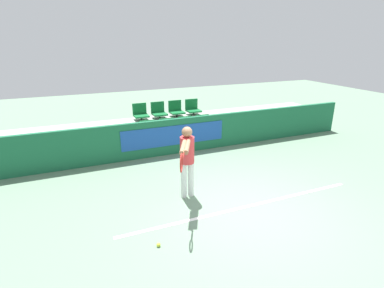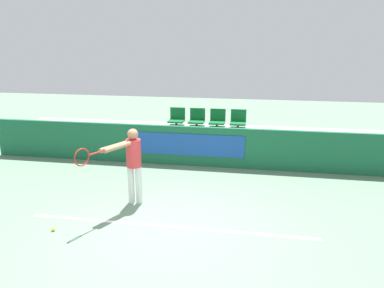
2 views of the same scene
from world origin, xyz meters
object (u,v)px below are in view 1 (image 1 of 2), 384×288
at_px(stadium_chair_4, 141,113).
at_px(stadium_chair_7, 193,108).
at_px(stadium_chair_0, 148,131).
at_px(stadium_chair_6, 176,110).
at_px(tennis_player, 187,156).
at_px(stadium_chair_2, 186,127).
at_px(stadium_chair_3, 204,125).
at_px(tennis_ball, 159,245).
at_px(stadium_chair_1, 168,129).
at_px(stadium_chair_5, 159,111).

distance_m(stadium_chair_4, stadium_chair_7, 1.86).
height_order(stadium_chair_0, stadium_chair_4, stadium_chair_4).
distance_m(stadium_chair_4, stadium_chair_6, 1.24).
height_order(stadium_chair_0, tennis_player, tennis_player).
distance_m(stadium_chair_2, tennis_player, 3.53).
bearing_deg(stadium_chair_6, stadium_chair_3, -56.52).
bearing_deg(stadium_chair_0, tennis_player, -90.57).
bearing_deg(stadium_chair_3, tennis_ball, -122.53).
bearing_deg(tennis_ball, stadium_chair_3, 57.47).
bearing_deg(tennis_ball, stadium_chair_6, 67.36).
bearing_deg(stadium_chair_6, tennis_player, -106.82).
relative_size(stadium_chair_6, stadium_chair_7, 1.00).
relative_size(stadium_chair_1, tennis_ball, 7.91).
bearing_deg(stadium_chair_4, stadium_chair_2, -37.09).
bearing_deg(stadium_chair_0, tennis_ball, -103.04).
bearing_deg(tennis_player, stadium_chair_1, 104.74).
height_order(stadium_chair_6, tennis_ball, stadium_chair_6).
height_order(stadium_chair_2, stadium_chair_6, stadium_chair_6).
bearing_deg(tennis_ball, stadium_chair_1, 69.85).
bearing_deg(stadium_chair_1, stadium_chair_2, 0.00).
distance_m(stadium_chair_4, tennis_player, 4.21).
distance_m(stadium_chair_1, stadium_chair_7, 1.59).
distance_m(stadium_chair_6, tennis_ball, 6.03).
height_order(stadium_chair_3, tennis_player, tennis_player).
distance_m(stadium_chair_3, stadium_chair_5, 1.59).
bearing_deg(tennis_player, stadium_chair_6, 99.20).
relative_size(stadium_chair_3, stadium_chair_4, 1.00).
height_order(stadium_chair_5, stadium_chair_7, same).
height_order(stadium_chair_5, tennis_player, tennis_player).
relative_size(stadium_chair_3, stadium_chair_7, 1.00).
relative_size(stadium_chair_1, stadium_chair_4, 1.00).
bearing_deg(stadium_chair_2, stadium_chair_4, 142.91).
distance_m(stadium_chair_1, tennis_player, 3.36).
height_order(stadium_chair_5, stadium_chair_6, same).
xyz_separation_m(stadium_chair_3, stadium_chair_5, (-1.24, 0.94, 0.35)).
bearing_deg(stadium_chair_4, stadium_chair_5, 0.00).
relative_size(stadium_chair_0, stadium_chair_2, 1.00).
xyz_separation_m(stadium_chair_0, tennis_player, (-0.03, -3.27, 0.39)).
bearing_deg(stadium_chair_7, stadium_chair_2, -123.48).
bearing_deg(tennis_ball, stadium_chair_2, 63.32).
height_order(stadium_chair_4, stadium_chair_7, same).
xyz_separation_m(stadium_chair_6, tennis_ball, (-2.30, -5.51, -0.88)).
xyz_separation_m(stadium_chair_3, stadium_chair_6, (-0.62, 0.94, 0.35)).
relative_size(stadium_chair_4, tennis_ball, 7.91).
bearing_deg(stadium_chair_7, stadium_chair_5, 180.00).
relative_size(stadium_chair_3, stadium_chair_6, 1.00).
relative_size(stadium_chair_2, stadium_chair_4, 1.00).
distance_m(stadium_chair_0, stadium_chair_4, 1.00).
relative_size(stadium_chair_0, stadium_chair_7, 1.00).
bearing_deg(stadium_chair_1, stadium_chair_4, 123.48).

